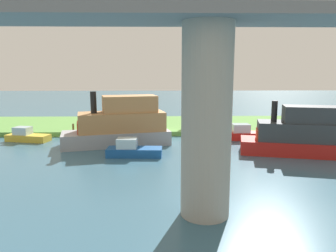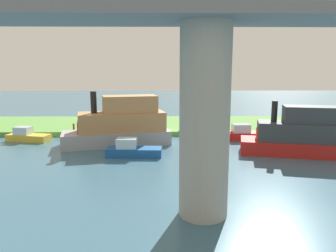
{
  "view_description": "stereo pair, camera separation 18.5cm",
  "coord_description": "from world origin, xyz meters",
  "px_view_note": "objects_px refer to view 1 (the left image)",
  "views": [
    {
      "loc": [
        -0.28,
        33.97,
        7.03
      ],
      "look_at": [
        -0.95,
        5.0,
        2.0
      ],
      "focal_mm": 34.22,
      "sensor_mm": 36.0,
      "label": 1
    },
    {
      "loc": [
        -0.47,
        33.97,
        7.03
      ],
      "look_at": [
        -0.95,
        5.0,
        2.0
      ],
      "focal_mm": 34.22,
      "sensor_mm": 36.0,
      "label": 2
    }
  ],
  "objects_px": {
    "person_on_bank": "(183,123)",
    "bridge_pylon": "(206,122)",
    "riverboat_paddlewheel": "(245,134)",
    "houseboat_blue": "(27,136)",
    "motorboat_white": "(120,125)",
    "pontoon_yellow": "(133,150)",
    "mooring_post": "(73,127)",
    "skiff_small": "(299,135)"
  },
  "relations": [
    {
      "from": "motorboat_white",
      "to": "pontoon_yellow",
      "type": "height_order",
      "value": "motorboat_white"
    },
    {
      "from": "motorboat_white",
      "to": "riverboat_paddlewheel",
      "type": "xyz_separation_m",
      "value": [
        -12.65,
        -2.11,
        -1.33
      ]
    },
    {
      "from": "person_on_bank",
      "to": "pontoon_yellow",
      "type": "bearing_deg",
      "value": 63.36
    },
    {
      "from": "riverboat_paddlewheel",
      "to": "houseboat_blue",
      "type": "bearing_deg",
      "value": 0.87
    },
    {
      "from": "motorboat_white",
      "to": "houseboat_blue",
      "type": "height_order",
      "value": "motorboat_white"
    },
    {
      "from": "pontoon_yellow",
      "to": "person_on_bank",
      "type": "bearing_deg",
      "value": -116.64
    },
    {
      "from": "riverboat_paddlewheel",
      "to": "bridge_pylon",
      "type": "bearing_deg",
      "value": 69.28
    },
    {
      "from": "person_on_bank",
      "to": "pontoon_yellow",
      "type": "distance_m",
      "value": 10.8
    },
    {
      "from": "riverboat_paddlewheel",
      "to": "houseboat_blue",
      "type": "xyz_separation_m",
      "value": [
        22.26,
        0.34,
        -0.06
      ]
    },
    {
      "from": "riverboat_paddlewheel",
      "to": "pontoon_yellow",
      "type": "bearing_deg",
      "value": 29.96
    },
    {
      "from": "person_on_bank",
      "to": "riverboat_paddlewheel",
      "type": "relative_size",
      "value": 0.29
    },
    {
      "from": "houseboat_blue",
      "to": "skiff_small",
      "type": "bearing_deg",
      "value": 167.12
    },
    {
      "from": "bridge_pylon",
      "to": "motorboat_white",
      "type": "distance_m",
      "value": 16.67
    },
    {
      "from": "houseboat_blue",
      "to": "pontoon_yellow",
      "type": "distance_m",
      "value": 12.71
    },
    {
      "from": "bridge_pylon",
      "to": "riverboat_paddlewheel",
      "type": "distance_m",
      "value": 19.04
    },
    {
      "from": "mooring_post",
      "to": "person_on_bank",
      "type": "bearing_deg",
      "value": -176.18
    },
    {
      "from": "mooring_post",
      "to": "pontoon_yellow",
      "type": "bearing_deg",
      "value": 129.39
    },
    {
      "from": "pontoon_yellow",
      "to": "motorboat_white",
      "type": "bearing_deg",
      "value": -69.88
    },
    {
      "from": "motorboat_white",
      "to": "pontoon_yellow",
      "type": "bearing_deg",
      "value": 110.12
    },
    {
      "from": "person_on_bank",
      "to": "bridge_pylon",
      "type": "bearing_deg",
      "value": 89.07
    },
    {
      "from": "mooring_post",
      "to": "motorboat_white",
      "type": "height_order",
      "value": "motorboat_white"
    },
    {
      "from": "mooring_post",
      "to": "motorboat_white",
      "type": "bearing_deg",
      "value": 141.3
    },
    {
      "from": "person_on_bank",
      "to": "skiff_small",
      "type": "bearing_deg",
      "value": 134.42
    },
    {
      "from": "motorboat_white",
      "to": "skiff_small",
      "type": "relative_size",
      "value": 1.14
    },
    {
      "from": "bridge_pylon",
      "to": "person_on_bank",
      "type": "height_order",
      "value": "bridge_pylon"
    },
    {
      "from": "riverboat_paddlewheel",
      "to": "skiff_small",
      "type": "xyz_separation_m",
      "value": [
        -2.91,
        6.1,
        1.1
      ]
    },
    {
      "from": "skiff_small",
      "to": "pontoon_yellow",
      "type": "relative_size",
      "value": 2.02
    },
    {
      "from": "pontoon_yellow",
      "to": "skiff_small",
      "type": "bearing_deg",
      "value": -178.81
    },
    {
      "from": "bridge_pylon",
      "to": "pontoon_yellow",
      "type": "height_order",
      "value": "bridge_pylon"
    },
    {
      "from": "bridge_pylon",
      "to": "riverboat_paddlewheel",
      "type": "bearing_deg",
      "value": -110.72
    },
    {
      "from": "houseboat_blue",
      "to": "pontoon_yellow",
      "type": "relative_size",
      "value": 0.98
    },
    {
      "from": "skiff_small",
      "to": "houseboat_blue",
      "type": "height_order",
      "value": "skiff_small"
    },
    {
      "from": "person_on_bank",
      "to": "skiff_small",
      "type": "distance_m",
      "value": 13.1
    },
    {
      "from": "skiff_small",
      "to": "houseboat_blue",
      "type": "xyz_separation_m",
      "value": [
        25.18,
        -5.76,
        -1.16
      ]
    },
    {
      "from": "mooring_post",
      "to": "skiff_small",
      "type": "relative_size",
      "value": 0.09
    },
    {
      "from": "riverboat_paddlewheel",
      "to": "skiff_small",
      "type": "distance_m",
      "value": 6.85
    },
    {
      "from": "bridge_pylon",
      "to": "motorboat_white",
      "type": "xyz_separation_m",
      "value": [
        6.07,
        -15.29,
        -2.71
      ]
    },
    {
      "from": "bridge_pylon",
      "to": "riverboat_paddlewheel",
      "type": "relative_size",
      "value": 1.91
    },
    {
      "from": "bridge_pylon",
      "to": "mooring_post",
      "type": "xyz_separation_m",
      "value": [
        11.75,
        -19.84,
        -3.71
      ]
    },
    {
      "from": "person_on_bank",
      "to": "pontoon_yellow",
      "type": "height_order",
      "value": "person_on_bank"
    },
    {
      "from": "motorboat_white",
      "to": "skiff_small",
      "type": "height_order",
      "value": "motorboat_white"
    },
    {
      "from": "motorboat_white",
      "to": "houseboat_blue",
      "type": "xyz_separation_m",
      "value": [
        9.61,
        -1.77,
        -1.39
      ]
    }
  ]
}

